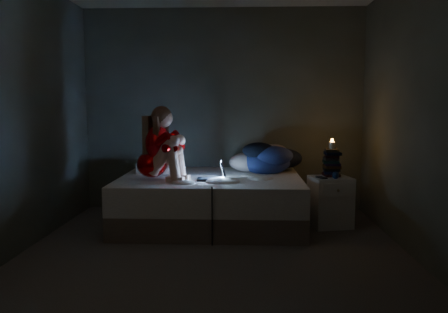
# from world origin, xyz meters

# --- Properties ---
(floor) EXTENTS (3.60, 3.80, 0.02)m
(floor) POSITION_xyz_m (0.00, 0.00, -0.01)
(floor) COLOR #413C38
(floor) RESTS_ON ground
(wall_back) EXTENTS (3.60, 0.02, 2.60)m
(wall_back) POSITION_xyz_m (0.00, 1.91, 1.30)
(wall_back) COLOR #393E31
(wall_back) RESTS_ON ground
(wall_front) EXTENTS (3.60, 0.02, 2.60)m
(wall_front) POSITION_xyz_m (0.00, -1.91, 1.30)
(wall_front) COLOR #393E31
(wall_front) RESTS_ON ground
(wall_left) EXTENTS (0.02, 3.80, 2.60)m
(wall_left) POSITION_xyz_m (-1.81, 0.00, 1.30)
(wall_left) COLOR #393E31
(wall_left) RESTS_ON ground
(wall_right) EXTENTS (0.02, 3.80, 2.60)m
(wall_right) POSITION_xyz_m (1.81, 0.00, 1.30)
(wall_right) COLOR #393E31
(wall_right) RESTS_ON ground
(bed) EXTENTS (2.04, 1.53, 0.56)m
(bed) POSITION_xyz_m (-0.11, 1.10, 0.28)
(bed) COLOR #BAB7B1
(bed) RESTS_ON ground
(pillow) EXTENTS (0.42, 0.30, 0.12)m
(pillow) POSITION_xyz_m (-0.79, 1.37, 0.62)
(pillow) COLOR white
(pillow) RESTS_ON bed
(woman) EXTENTS (0.57, 0.44, 0.80)m
(woman) POSITION_xyz_m (-0.73, 0.85, 0.96)
(woman) COLOR #930001
(woman) RESTS_ON bed
(laptop) EXTENTS (0.32, 0.23, 0.22)m
(laptop) POSITION_xyz_m (-0.08, 0.84, 0.67)
(laptop) COLOR black
(laptop) RESTS_ON bed
(clothes_pile) EXTENTS (0.75, 0.67, 0.38)m
(clothes_pile) POSITION_xyz_m (0.53, 1.44, 0.75)
(clothes_pile) COLOR navy
(clothes_pile) RESTS_ON bed
(nightstand) EXTENTS (0.49, 0.46, 0.57)m
(nightstand) POSITION_xyz_m (1.25, 1.07, 0.28)
(nightstand) COLOR silver
(nightstand) RESTS_ON ground
(book_stack) EXTENTS (0.19, 0.25, 0.31)m
(book_stack) POSITION_xyz_m (1.27, 1.15, 0.72)
(book_stack) COLOR black
(book_stack) RESTS_ON nightstand
(candle) EXTENTS (0.07, 0.07, 0.08)m
(candle) POSITION_xyz_m (1.27, 1.15, 0.92)
(candle) COLOR beige
(candle) RESTS_ON book_stack
(phone) EXTENTS (0.09, 0.15, 0.01)m
(phone) POSITION_xyz_m (1.12, 1.02, 0.57)
(phone) COLOR black
(phone) RESTS_ON nightstand
(blue_orb) EXTENTS (0.08, 0.08, 0.08)m
(blue_orb) POSITION_xyz_m (1.24, 0.94, 0.61)
(blue_orb) COLOR navy
(blue_orb) RESTS_ON nightstand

